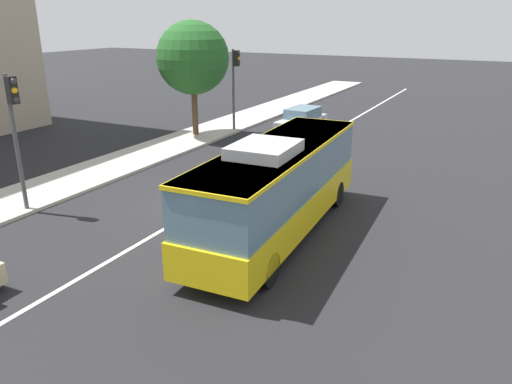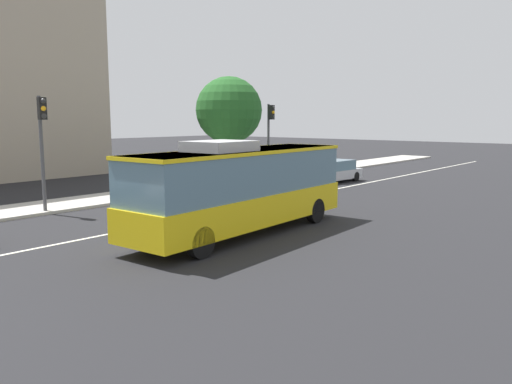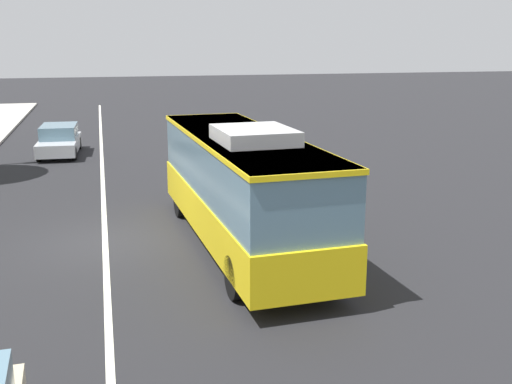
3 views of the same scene
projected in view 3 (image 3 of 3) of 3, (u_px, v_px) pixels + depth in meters
ground_plane at (105, 241)px, 17.45m from camera, size 160.00×160.00×0.00m
lane_centre_line at (105, 241)px, 17.45m from camera, size 76.00×0.16×0.01m
transit_bus at (242, 183)px, 16.62m from camera, size 10.12×3.01×3.46m
sedan_silver at (59, 140)px, 30.33m from camera, size 4.57×2.00×1.46m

